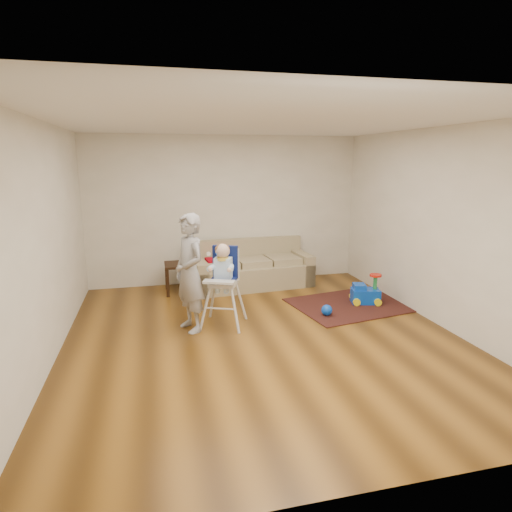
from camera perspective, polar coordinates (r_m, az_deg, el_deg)
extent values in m
plane|color=#472B0D|center=(5.67, 0.97, -10.78)|extent=(5.50, 5.50, 0.00)
cube|color=beige|center=(7.94, -4.02, 6.09)|extent=(5.00, 0.04, 2.70)
cube|color=beige|center=(5.25, -26.43, 1.39)|extent=(0.04, 5.50, 2.70)
cube|color=beige|center=(6.38, 23.35, 3.46)|extent=(0.04, 5.50, 2.70)
cube|color=white|center=(5.22, 1.08, 17.54)|extent=(5.00, 5.50, 0.04)
cube|color=#A80414|center=(7.56, -4.82, -0.45)|extent=(0.51, 0.35, 0.04)
cube|color=black|center=(7.03, 12.65, -6.30)|extent=(2.02, 1.65, 0.01)
sphere|color=blue|center=(6.43, 9.42, -7.14)|extent=(0.16, 0.16, 0.16)
cylinder|color=blue|center=(5.68, -4.93, 0.24)|extent=(0.06, 0.12, 0.01)
imported|color=gray|center=(5.73, -8.83, -2.27)|extent=(0.57, 0.68, 1.59)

